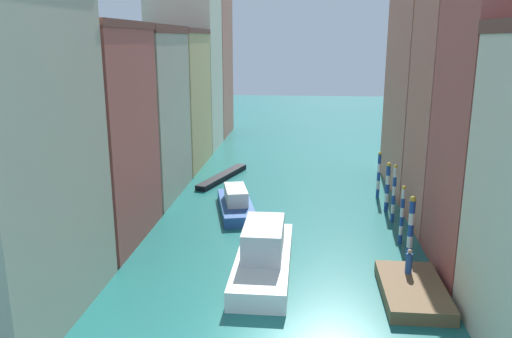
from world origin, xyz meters
TOP-DOWN VIEW (x-y plane):
  - ground_plane at (0.00, 24.50)m, footprint 154.00×154.00m
  - building_left_1 at (-12.89, 12.12)m, footprint 7.74×9.25m
  - building_left_2 at (-12.89, 22.08)m, footprint 7.74×10.10m
  - building_left_3 at (-12.89, 32.56)m, footprint 7.74×10.24m
  - building_left_4 at (-12.89, 41.91)m, footprint 7.74×8.10m
  - building_left_5 at (-12.89, 50.84)m, footprint 7.74×9.17m
  - building_right_2 at (12.89, 16.81)m, footprint 7.74×7.42m
  - building_right_3 at (12.89, 26.53)m, footprint 7.74×11.72m
  - waterfront_dock at (7.22, 5.77)m, footprint 3.16×5.74m
  - person_on_dock at (7.22, 7.15)m, footprint 0.36×0.36m
  - mooring_pole_0 at (7.94, 10.64)m, footprint 0.38×0.38m
  - mooring_pole_1 at (7.83, 12.96)m, footprint 0.27×0.27m
  - mooring_pole_2 at (7.95, 17.00)m, footprint 0.27×0.27m
  - mooring_pole_3 at (7.89, 19.52)m, footprint 0.35×0.35m
  - mooring_pole_4 at (7.69, 22.92)m, footprint 0.30×0.30m
  - vaporetto_white at (-0.74, 8.07)m, footprint 3.03×9.76m
  - gondola_black at (-6.25, 27.39)m, footprint 3.61×8.73m
  - motorboat_0 at (-3.71, 18.19)m, footprint 4.00×7.68m

SIDE VIEW (x-z plane):
  - ground_plane at x=0.00m, z-range 0.00..0.00m
  - gondola_black at x=-6.25m, z-range 0.00..0.49m
  - waterfront_dock at x=7.22m, z-range 0.00..0.69m
  - motorboat_0 at x=-3.71m, z-range -0.27..1.65m
  - vaporetto_white at x=-0.74m, z-range -0.41..2.45m
  - person_on_dock at x=7.22m, z-range 0.63..2.00m
  - mooring_pole_3 at x=7.89m, z-range 0.05..3.94m
  - mooring_pole_1 at x=7.83m, z-range 0.04..3.98m
  - mooring_pole_4 at x=7.69m, z-range 0.05..3.99m
  - mooring_pole_0 at x=7.94m, z-range 0.06..4.03m
  - mooring_pole_2 at x=7.95m, z-range 0.04..4.37m
  - building_left_3 at x=-12.89m, z-range 0.01..13.98m
  - building_left_2 at x=-12.89m, z-range 0.01..14.06m
  - building_left_1 at x=-12.89m, z-range 0.01..14.08m
  - building_right_3 at x=12.89m, z-range 0.01..17.54m
  - building_right_2 at x=12.89m, z-range 0.01..19.06m
  - building_left_4 at x=-12.89m, z-range 0.01..19.79m
  - building_left_5 at x=-12.89m, z-range 0.01..21.19m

